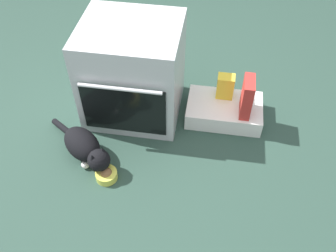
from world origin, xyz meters
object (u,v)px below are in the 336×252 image
(cat, at_px, (85,147))
(snack_bag, at_px, (225,86))
(pantry_cabinet, at_px, (224,110))
(cereal_box, at_px, (247,97))
(oven, at_px, (133,72))
(food_bowl, at_px, (106,175))

(cat, distance_m, snack_bag, 1.07)
(pantry_cabinet, bearing_deg, cat, -148.84)
(snack_bag, xyz_separation_m, cereal_box, (0.15, -0.14, 0.05))
(oven, height_order, snack_bag, oven)
(food_bowl, distance_m, snack_bag, 1.04)
(pantry_cabinet, relative_size, cat, 1.00)
(snack_bag, distance_m, cereal_box, 0.21)
(food_bowl, xyz_separation_m, cat, (-0.17, 0.14, 0.08))
(snack_bag, bearing_deg, pantry_cabinet, -81.75)
(cat, relative_size, cereal_box, 1.92)
(pantry_cabinet, xyz_separation_m, food_bowl, (-0.71, -0.67, -0.03))
(cat, bearing_deg, oven, 106.19)
(cereal_box, bearing_deg, pantry_cabinet, 157.05)
(pantry_cabinet, distance_m, food_bowl, 0.97)
(food_bowl, distance_m, cat, 0.23)
(cat, height_order, cereal_box, cereal_box)
(oven, height_order, food_bowl, oven)
(snack_bag, relative_size, cereal_box, 0.64)
(oven, distance_m, snack_bag, 0.67)
(pantry_cabinet, xyz_separation_m, cereal_box, (0.14, -0.06, 0.20))
(oven, bearing_deg, snack_bag, 8.43)
(oven, bearing_deg, cat, -112.62)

